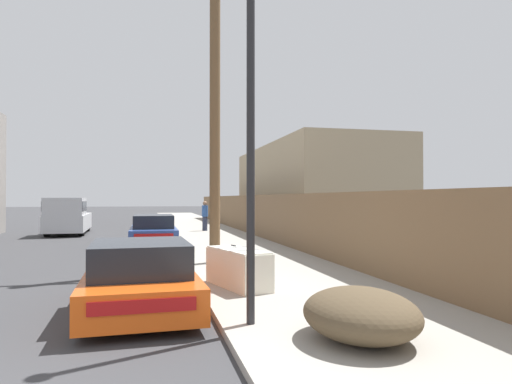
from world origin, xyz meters
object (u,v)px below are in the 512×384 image
street_lamp (251,116)px  brush_pile (361,314)px  parked_sports_car_red (140,278)px  utility_pole (215,96)px  discarded_fridge (238,268)px  pedestrian (205,216)px  car_parked_mid (153,232)px  pickup_truck (67,216)px

street_lamp → brush_pile: street_lamp is taller
parked_sports_car_red → street_lamp: size_ratio=0.81×
parked_sports_car_red → utility_pole: size_ratio=0.46×
discarded_fridge → parked_sports_car_red: bearing=-168.2°
pedestrian → car_parked_mid: bearing=-112.9°
street_lamp → pedestrian: 19.16m
discarded_fridge → utility_pole: size_ratio=0.21×
brush_pile → pedestrian: bearing=88.8°
car_parked_mid → street_lamp: 12.50m
car_parked_mid → street_lamp: bearing=-84.1°
pickup_truck → car_parked_mid: bearing=118.7°
pickup_truck → utility_pole: (6.00, -13.08, 3.83)m
utility_pole → street_lamp: (-0.37, -6.30, -1.70)m
parked_sports_car_red → utility_pole: bearing=64.8°
parked_sports_car_red → pedestrian: (3.18, 17.24, 0.41)m
parked_sports_car_red → pedestrian: 17.53m
parked_sports_car_red → car_parked_mid: 10.46m
pickup_truck → street_lamp: size_ratio=1.08×
discarded_fridge → street_lamp: 3.77m
parked_sports_car_red → car_parked_mid: (0.32, 10.46, 0.05)m
utility_pole → parked_sports_car_red: bearing=-113.0°
discarded_fridge → brush_pile: (0.86, -3.76, -0.06)m
discarded_fridge → parked_sports_car_red: size_ratio=0.46×
parked_sports_car_red → car_parked_mid: bearing=86.1°
pickup_truck → street_lamp: street_lamp is taller
discarded_fridge → brush_pile: discarded_fridge is taller
car_parked_mid → utility_pole: size_ratio=0.48×
pedestrian → brush_pile: bearing=-91.2°
discarded_fridge → brush_pile: 3.86m
discarded_fridge → pedestrian: bearing=69.9°
parked_sports_car_red → street_lamp: street_lamp is taller
parked_sports_car_red → pickup_truck: (-4.06, 17.65, 0.42)m
discarded_fridge → utility_pole: bearing=73.8°
discarded_fridge → street_lamp: street_lamp is taller
pickup_truck → discarded_fridge: bearing=107.1°
car_parked_mid → parked_sports_car_red: bearing=-91.6°
car_parked_mid → pedestrian: bearing=67.2°
car_parked_mid → brush_pile: (2.45, -13.22, -0.15)m
pickup_truck → pedestrian: size_ratio=3.41×
parked_sports_car_red → car_parked_mid: size_ratio=0.95×
car_parked_mid → street_lamp: street_lamp is taller
discarded_fridge → pedestrian: pedestrian is taller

